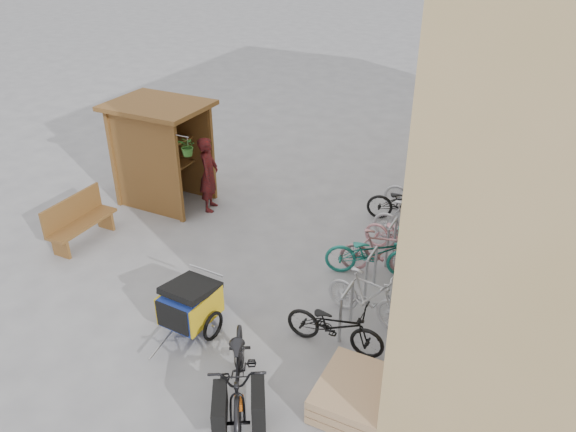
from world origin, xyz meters
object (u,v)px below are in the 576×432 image
at_px(kiosk, 158,140).
at_px(bike_6, 406,203).
at_px(pallet_stack, 355,395).
at_px(cargo_bike, 239,374).
at_px(child_trailer, 190,303).
at_px(bike_4, 402,235).
at_px(shopping_carts, 470,164).
at_px(bike_7, 419,196).
at_px(bench, 79,220).
at_px(bike_1, 368,297).
at_px(person_kiosk, 209,174).
at_px(bike_2, 372,253).
at_px(bike_3, 380,252).
at_px(bike_0, 335,325).
at_px(bike_5, 409,224).

bearing_deg(kiosk, bike_6, 16.68).
height_order(pallet_stack, cargo_bike, cargo_bike).
bearing_deg(child_trailer, bike_4, 60.75).
bearing_deg(child_trailer, shopping_carts, 71.60).
distance_m(shopping_carts, cargo_bike, 8.73).
xyz_separation_m(bike_6, bike_7, (0.18, 0.39, 0.05)).
distance_m(bench, shopping_carts, 9.19).
distance_m(child_trailer, bike_7, 5.98).
distance_m(bike_1, bike_6, 3.63).
distance_m(pallet_stack, bench, 6.88).
bearing_deg(bike_4, bike_1, -174.05).
relative_size(bench, child_trailer, 0.99).
distance_m(child_trailer, person_kiosk, 4.27).
height_order(pallet_stack, bike_7, bike_7).
xyz_separation_m(kiosk, bike_2, (5.39, -0.69, -1.09)).
relative_size(bike_3, bike_7, 0.93).
distance_m(cargo_bike, bike_6, 6.18).
distance_m(kiosk, cargo_bike, 6.70).
height_order(bench, bike_3, bench).
relative_size(bike_4, bike_7, 0.97).
distance_m(cargo_bike, bike_7, 6.59).
distance_m(kiosk, child_trailer, 4.93).
relative_size(bench, cargo_bike, 0.73).
relative_size(person_kiosk, bike_0, 1.08).
bearing_deg(bike_3, bike_7, -17.29).
bearing_deg(bike_0, bike_2, 2.88).
bearing_deg(bike_7, bike_0, -177.62).
relative_size(child_trailer, bike_4, 1.01).
relative_size(bike_0, bike_5, 1.04).
bearing_deg(bike_7, bike_4, -172.93).
bearing_deg(bike_4, pallet_stack, -168.07).
bearing_deg(child_trailer, bench, 163.98).
height_order(bike_3, bike_5, bike_5).
bearing_deg(bike_1, shopping_carts, 5.26).
xyz_separation_m(shopping_carts, bike_2, (-0.89, -4.75, -0.13)).
bearing_deg(bike_2, bench, 85.69).
relative_size(child_trailer, bike_7, 0.98).
bearing_deg(bike_2, pallet_stack, 176.14).
height_order(person_kiosk, bike_5, person_kiosk).
xyz_separation_m(cargo_bike, person_kiosk, (-3.62, 4.72, 0.33)).
bearing_deg(bike_6, kiosk, 94.22).
distance_m(child_trailer, bike_4, 4.51).
height_order(bike_2, bike_3, same).
relative_size(bike_6, bike_7, 1.04).
bearing_deg(bike_4, bike_5, 1.75).
bearing_deg(bike_4, bike_3, 171.98).
distance_m(bench, bike_4, 6.61).
height_order(bench, bike_1, bench).
distance_m(child_trailer, bike_0, 2.36).
bearing_deg(bike_4, bike_7, 8.59).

